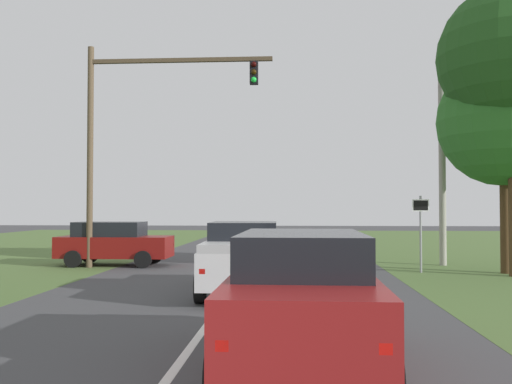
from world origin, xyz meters
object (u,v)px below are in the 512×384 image
at_px(pickup_truck_lead, 244,257).
at_px(extra_tree_1, 512,57).
at_px(oak_tree_right, 504,121).
at_px(red_suv_near, 302,297).
at_px(traffic_light, 134,123).
at_px(crossing_suv_far, 114,243).
at_px(keep_moving_sign, 421,224).
at_px(utility_pole_right, 442,163).

bearing_deg(pickup_truck_lead, extra_tree_1, 26.56).
bearing_deg(oak_tree_right, red_suv_near, -121.30).
height_order(red_suv_near, oak_tree_right, oak_tree_right).
bearing_deg(oak_tree_right, traffic_light, 176.06).
xyz_separation_m(red_suv_near, crossing_suv_far, (-7.44, 14.17, -0.11)).
relative_size(oak_tree_right, crossing_suv_far, 1.74).
distance_m(keep_moving_sign, extra_tree_1, 6.60).
xyz_separation_m(red_suv_near, traffic_light, (-6.41, 13.35, 4.68)).
bearing_deg(extra_tree_1, pickup_truck_lead, -153.44).
bearing_deg(red_suv_near, traffic_light, 115.65).
distance_m(traffic_light, utility_pole_right, 12.65).
distance_m(traffic_light, crossing_suv_far, 4.97).
distance_m(oak_tree_right, crossing_suv_far, 15.75).
distance_m(pickup_truck_lead, keep_moving_sign, 8.07).
xyz_separation_m(oak_tree_right, extra_tree_1, (-0.04, -0.89, 2.11)).
bearing_deg(red_suv_near, crossing_suv_far, 117.70).
distance_m(pickup_truck_lead, traffic_light, 9.32).
bearing_deg(traffic_light, pickup_truck_lead, -51.97).
relative_size(oak_tree_right, extra_tree_1, 0.77).
xyz_separation_m(keep_moving_sign, utility_pole_right, (1.50, 2.69, 2.41)).
bearing_deg(utility_pole_right, traffic_light, -172.12).
relative_size(traffic_light, utility_pole_right, 1.05).
bearing_deg(traffic_light, oak_tree_right, -3.94).
bearing_deg(utility_pole_right, red_suv_near, -111.80).
relative_size(crossing_suv_far, utility_pole_right, 0.54).
height_order(pickup_truck_lead, traffic_light, traffic_light).
height_order(pickup_truck_lead, extra_tree_1, extra_tree_1).
bearing_deg(keep_moving_sign, crossing_suv_far, 171.48).
xyz_separation_m(traffic_light, oak_tree_right, (13.94, -0.96, -0.23)).
bearing_deg(utility_pole_right, crossing_suv_far, -176.17).
height_order(oak_tree_right, extra_tree_1, extra_tree_1).
height_order(red_suv_near, keep_moving_sign, keep_moving_sign).
height_order(keep_moving_sign, oak_tree_right, oak_tree_right).
height_order(pickup_truck_lead, keep_moving_sign, keep_moving_sign).
relative_size(keep_moving_sign, extra_tree_1, 0.28).
bearing_deg(crossing_suv_far, red_suv_near, -62.30).
bearing_deg(keep_moving_sign, oak_tree_right, 0.21).
distance_m(traffic_light, oak_tree_right, 13.98).
bearing_deg(pickup_truck_lead, utility_pole_right, 47.08).
bearing_deg(extra_tree_1, traffic_light, 172.40).
height_order(red_suv_near, traffic_light, traffic_light).
relative_size(pickup_truck_lead, oak_tree_right, 0.68).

